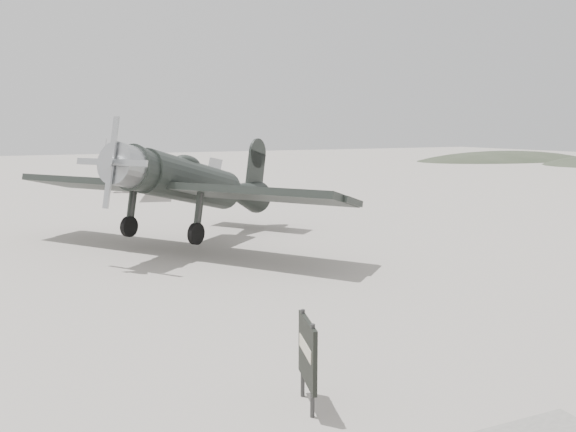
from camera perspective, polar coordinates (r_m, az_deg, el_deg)
name	(u,v)px	position (r m, az deg, el deg)	size (l,w,h in m)	color
ground	(319,278)	(16.00, 3.19, -6.33)	(160.00, 160.00, 0.00)	gray
hill_northeast	(504,160)	(78.67, 21.12, 5.34)	(32.00, 16.00, 5.20)	#303829
lowwing_monoplane	(196,184)	(20.61, -9.33, 3.23)	(10.55, 11.54, 4.14)	black
highwing_monoplane	(158,162)	(38.43, -13.07, 5.34)	(7.74, 10.77, 3.06)	gray
sign_board	(307,353)	(8.72, 1.99, -13.75)	(0.32, 0.98, 1.43)	#333333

